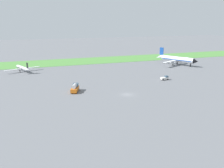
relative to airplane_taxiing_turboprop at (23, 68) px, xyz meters
name	(u,v)px	position (x,y,z in m)	size (l,w,h in m)	color
ground_plane	(127,95)	(37.60, -57.78, -2.15)	(600.00, 600.00, 0.00)	slate
grass_taxiway_strip	(81,61)	(37.60, 23.81, -2.11)	(360.00, 28.00, 0.08)	#549342
airplane_taxiing_turboprop	(23,68)	(0.00, 0.00, 0.00)	(18.65, 16.17, 5.88)	white
airplane_parked_jet_far	(177,59)	(91.46, -10.00, 1.49)	(26.51, 26.42, 10.11)	white
pushback_tug_near_gate	(165,78)	(63.49, -42.02, -1.24)	(3.61, 2.07, 1.95)	white
fuel_truck_midfield	(75,88)	(19.63, -47.23, -0.57)	(4.56, 6.93, 3.29)	orange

